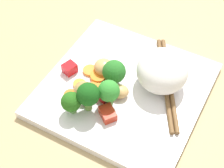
% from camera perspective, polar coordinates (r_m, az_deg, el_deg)
% --- Properties ---
extents(ground_plane, '(1.10, 1.10, 0.02)m').
position_cam_1_polar(ground_plane, '(0.64, 1.94, -1.85)').
color(ground_plane, tan).
extents(square_plate, '(0.28, 0.28, 0.01)m').
position_cam_1_polar(square_plate, '(0.63, 1.98, -0.88)').
color(square_plate, white).
rests_on(square_plate, ground_plane).
extents(rice_mound, '(0.11, 0.11, 0.06)m').
position_cam_1_polar(rice_mound, '(0.61, 8.02, 2.10)').
color(rice_mound, white).
rests_on(rice_mound, square_plate).
extents(broccoli_floret_0, '(0.04, 0.04, 0.05)m').
position_cam_1_polar(broccoli_floret_0, '(0.61, 0.48, 2.17)').
color(broccoli_floret_0, '#639E4C').
rests_on(broccoli_floret_0, square_plate).
extents(broccoli_floret_1, '(0.04, 0.04, 0.06)m').
position_cam_1_polar(broccoli_floret_1, '(0.56, -3.80, -1.74)').
color(broccoli_floret_1, '#70A446').
rests_on(broccoli_floret_1, square_plate).
extents(broccoli_floret_2, '(0.03, 0.03, 0.04)m').
position_cam_1_polar(broccoli_floret_2, '(0.57, -6.51, -2.89)').
color(broccoli_floret_2, '#6BB155').
rests_on(broccoli_floret_2, square_plate).
extents(broccoli_floret_3, '(0.04, 0.04, 0.05)m').
position_cam_1_polar(broccoli_floret_3, '(0.57, -0.50, -1.19)').
color(broccoli_floret_3, '#639D49').
rests_on(broccoli_floret_3, square_plate).
extents(carrot_slice_0, '(0.04, 0.04, 0.01)m').
position_cam_1_polar(carrot_slice_0, '(0.65, -3.50, 2.14)').
color(carrot_slice_0, orange).
rests_on(carrot_slice_0, square_plate).
extents(carrot_slice_1, '(0.04, 0.04, 0.00)m').
position_cam_1_polar(carrot_slice_1, '(0.62, -2.58, -0.56)').
color(carrot_slice_1, orange).
rests_on(carrot_slice_1, square_plate).
extents(carrot_slice_2, '(0.03, 0.03, 0.01)m').
position_cam_1_polar(carrot_slice_2, '(0.62, -5.19, -0.04)').
color(carrot_slice_2, orange).
rests_on(carrot_slice_2, square_plate).
extents(carrot_slice_3, '(0.03, 0.03, 0.01)m').
position_cam_1_polar(carrot_slice_3, '(0.63, -2.34, 0.94)').
color(carrot_slice_3, orange).
rests_on(carrot_slice_3, square_plate).
extents(carrot_slice_4, '(0.03, 0.03, 0.01)m').
position_cam_1_polar(carrot_slice_4, '(0.61, -6.60, -1.86)').
color(carrot_slice_4, orange).
rests_on(carrot_slice_4, square_plate).
extents(pepper_chunk_0, '(0.03, 0.03, 0.02)m').
position_cam_1_polar(pepper_chunk_0, '(0.64, -6.76, 2.49)').
color(pepper_chunk_0, red).
rests_on(pepper_chunk_0, square_plate).
extents(pepper_chunk_1, '(0.04, 0.04, 0.01)m').
position_cam_1_polar(pepper_chunk_1, '(0.58, -0.92, -4.63)').
color(pepper_chunk_1, red).
rests_on(pepper_chunk_1, square_plate).
extents(pepper_chunk_2, '(0.03, 0.03, 0.02)m').
position_cam_1_polar(pepper_chunk_2, '(0.60, -1.29, -1.56)').
color(pepper_chunk_2, red).
rests_on(pepper_chunk_2, square_plate).
extents(chicken_piece_0, '(0.05, 0.05, 0.03)m').
position_cam_1_polar(chicken_piece_0, '(0.60, -4.49, -1.08)').
color(chicken_piece_0, '#AF8C4C').
rests_on(chicken_piece_0, square_plate).
extents(chicken_piece_1, '(0.03, 0.04, 0.02)m').
position_cam_1_polar(chicken_piece_1, '(0.60, 1.32, -1.19)').
color(chicken_piece_1, tan).
rests_on(chicken_piece_1, square_plate).
extents(chicken_piece_2, '(0.05, 0.05, 0.03)m').
position_cam_1_polar(chicken_piece_2, '(0.64, -1.33, 2.71)').
color(chicken_piece_2, tan).
rests_on(chicken_piece_2, square_plate).
extents(chopstick_pair, '(0.20, 0.11, 0.01)m').
position_cam_1_polar(chopstick_pair, '(0.63, 8.76, 0.27)').
color(chopstick_pair, brown).
rests_on(chopstick_pair, square_plate).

